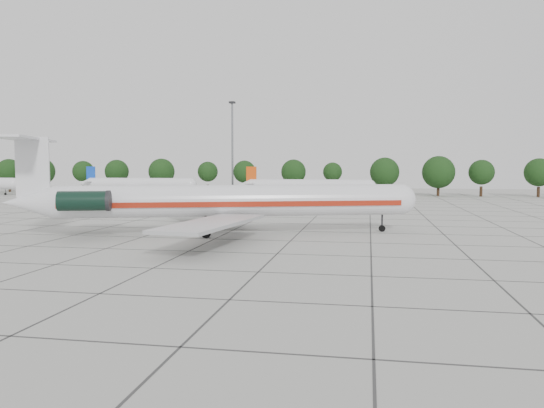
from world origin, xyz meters
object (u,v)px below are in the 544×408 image
object	(u,v)px
bg_airliner_b	(139,184)
floodlight_mast	(232,142)
bg_airliner_c	(308,186)
main_airliner	(212,201)

from	to	relation	value
bg_airliner_b	floodlight_mast	bearing A→B (deg)	42.07
bg_airliner_c	floodlight_mast	bearing A→B (deg)	134.80
main_airliner	bg_airliner_c	size ratio (longest dim) A/B	1.58
bg_airliner_b	bg_airliner_c	world-z (taller)	same
bg_airliner_c	bg_airliner_b	bearing A→B (deg)	171.91
main_airliner	floodlight_mast	bearing A→B (deg)	85.49
main_airliner	floodlight_mast	distance (m)	91.47
floodlight_mast	bg_airliner_c	bearing A→B (deg)	-45.20
floodlight_mast	main_airliner	bearing A→B (deg)	-76.86
main_airliner	bg_airliner_b	world-z (taller)	main_airliner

